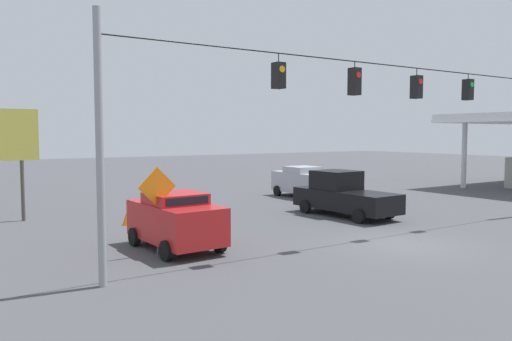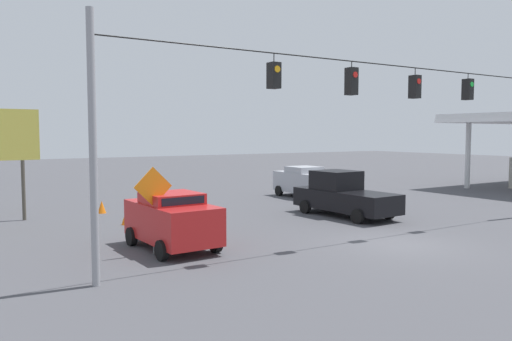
{
  "view_description": "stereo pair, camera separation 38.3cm",
  "coord_description": "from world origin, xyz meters",
  "px_view_note": "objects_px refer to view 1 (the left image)",
  "views": [
    {
      "loc": [
        13.83,
        11.7,
        3.89
      ],
      "look_at": [
        0.32,
        -9.02,
        2.07
      ],
      "focal_mm": 35.0,
      "sensor_mm": 36.0,
      "label": 1
    },
    {
      "loc": [
        13.51,
        11.91,
        3.89
      ],
      "look_at": [
        0.32,
        -9.02,
        2.07
      ],
      "focal_mm": 35.0,
      "sensor_mm": 36.0,
      "label": 2
    }
  ],
  "objects_px": {
    "sedan_silver_oncoming_far": "(302,181)",
    "traffic_cone_nearest": "(157,231)",
    "overhead_signal_span": "(387,118)",
    "sedan_red_parked_shoulder": "(176,220)",
    "traffic_cone_third": "(101,207)",
    "traffic_cone_second": "(127,218)",
    "work_zone_sign": "(157,194)",
    "pickup_truck_black_crossing_near": "(343,195)"
  },
  "relations": [
    {
      "from": "overhead_signal_span",
      "to": "sedan_red_parked_shoulder",
      "type": "bearing_deg",
      "value": -21.75
    },
    {
      "from": "overhead_signal_span",
      "to": "traffic_cone_second",
      "type": "relative_size",
      "value": 33.92
    },
    {
      "from": "sedan_silver_oncoming_far",
      "to": "traffic_cone_nearest",
      "type": "xyz_separation_m",
      "value": [
        12.16,
        6.77,
        -0.68
      ]
    },
    {
      "from": "traffic_cone_nearest",
      "to": "overhead_signal_span",
      "type": "bearing_deg",
      "value": 146.75
    },
    {
      "from": "traffic_cone_nearest",
      "to": "traffic_cone_third",
      "type": "xyz_separation_m",
      "value": [
        0.01,
        -7.17,
        0.0
      ]
    },
    {
      "from": "pickup_truck_black_crossing_near",
      "to": "sedan_red_parked_shoulder",
      "type": "height_order",
      "value": "pickup_truck_black_crossing_near"
    },
    {
      "from": "pickup_truck_black_crossing_near",
      "to": "traffic_cone_nearest",
      "type": "distance_m",
      "value": 9.52
    },
    {
      "from": "sedan_red_parked_shoulder",
      "to": "traffic_cone_nearest",
      "type": "bearing_deg",
      "value": -91.55
    },
    {
      "from": "sedan_red_parked_shoulder",
      "to": "work_zone_sign",
      "type": "distance_m",
      "value": 1.36
    },
    {
      "from": "sedan_silver_oncoming_far",
      "to": "work_zone_sign",
      "type": "distance_m",
      "value": 15.86
    },
    {
      "from": "pickup_truck_black_crossing_near",
      "to": "traffic_cone_nearest",
      "type": "xyz_separation_m",
      "value": [
        9.49,
        0.28,
        -0.67
      ]
    },
    {
      "from": "overhead_signal_span",
      "to": "pickup_truck_black_crossing_near",
      "type": "distance_m",
      "value": 6.49
    },
    {
      "from": "overhead_signal_span",
      "to": "sedan_silver_oncoming_far",
      "type": "relative_size",
      "value": 4.91
    },
    {
      "from": "pickup_truck_black_crossing_near",
      "to": "sedan_silver_oncoming_far",
      "type": "distance_m",
      "value": 7.02
    },
    {
      "from": "traffic_cone_second",
      "to": "traffic_cone_third",
      "type": "distance_m",
      "value": 3.68
    },
    {
      "from": "pickup_truck_black_crossing_near",
      "to": "work_zone_sign",
      "type": "height_order",
      "value": "work_zone_sign"
    },
    {
      "from": "sedan_silver_oncoming_far",
      "to": "traffic_cone_third",
      "type": "distance_m",
      "value": 12.19
    },
    {
      "from": "pickup_truck_black_crossing_near",
      "to": "work_zone_sign",
      "type": "bearing_deg",
      "value": 13.6
    },
    {
      "from": "sedan_silver_oncoming_far",
      "to": "traffic_cone_nearest",
      "type": "distance_m",
      "value": 13.93
    },
    {
      "from": "traffic_cone_nearest",
      "to": "work_zone_sign",
      "type": "relative_size",
      "value": 0.22
    },
    {
      "from": "overhead_signal_span",
      "to": "sedan_red_parked_shoulder",
      "type": "xyz_separation_m",
      "value": [
        7.05,
        -2.81,
        -3.48
      ]
    },
    {
      "from": "traffic_cone_second",
      "to": "traffic_cone_nearest",
      "type": "bearing_deg",
      "value": 89.28
    },
    {
      "from": "traffic_cone_third",
      "to": "traffic_cone_nearest",
      "type": "bearing_deg",
      "value": 90.04
    },
    {
      "from": "pickup_truck_black_crossing_near",
      "to": "traffic_cone_second",
      "type": "distance_m",
      "value": 10.0
    },
    {
      "from": "traffic_cone_nearest",
      "to": "work_zone_sign",
      "type": "xyz_separation_m",
      "value": [
        0.87,
        2.23,
        1.68
      ]
    },
    {
      "from": "pickup_truck_black_crossing_near",
      "to": "sedan_silver_oncoming_far",
      "type": "relative_size",
      "value": 1.28
    },
    {
      "from": "overhead_signal_span",
      "to": "traffic_cone_nearest",
      "type": "height_order",
      "value": "overhead_signal_span"
    },
    {
      "from": "sedan_silver_oncoming_far",
      "to": "overhead_signal_span",
      "type": "bearing_deg",
      "value": 65.59
    },
    {
      "from": "sedan_red_parked_shoulder",
      "to": "traffic_cone_second",
      "type": "bearing_deg",
      "value": -91.0
    },
    {
      "from": "traffic_cone_nearest",
      "to": "traffic_cone_second",
      "type": "bearing_deg",
      "value": -90.72
    },
    {
      "from": "overhead_signal_span",
      "to": "traffic_cone_nearest",
      "type": "xyz_separation_m",
      "value": [
        7.0,
        -4.59,
        -4.17
      ]
    },
    {
      "from": "overhead_signal_span",
      "to": "traffic_cone_third",
      "type": "height_order",
      "value": "overhead_signal_span"
    },
    {
      "from": "overhead_signal_span",
      "to": "traffic_cone_third",
      "type": "xyz_separation_m",
      "value": [
        7.01,
        -11.76,
        -4.17
      ]
    },
    {
      "from": "pickup_truck_black_crossing_near",
      "to": "overhead_signal_span",
      "type": "bearing_deg",
      "value": 62.9
    },
    {
      "from": "pickup_truck_black_crossing_near",
      "to": "traffic_cone_second",
      "type": "xyz_separation_m",
      "value": [
        9.45,
        -3.22,
        -0.67
      ]
    },
    {
      "from": "sedan_silver_oncoming_far",
      "to": "traffic_cone_second",
      "type": "xyz_separation_m",
      "value": [
        12.11,
        3.28,
        -0.68
      ]
    },
    {
      "from": "traffic_cone_nearest",
      "to": "pickup_truck_black_crossing_near",
      "type": "bearing_deg",
      "value": -178.33
    },
    {
      "from": "sedan_red_parked_shoulder",
      "to": "work_zone_sign",
      "type": "relative_size",
      "value": 1.41
    },
    {
      "from": "sedan_red_parked_shoulder",
      "to": "traffic_cone_third",
      "type": "xyz_separation_m",
      "value": [
        -0.04,
        -8.95,
        -0.69
      ]
    },
    {
      "from": "traffic_cone_third",
      "to": "sedan_red_parked_shoulder",
      "type": "bearing_deg",
      "value": 89.73
    },
    {
      "from": "overhead_signal_span",
      "to": "sedan_silver_oncoming_far",
      "type": "bearing_deg",
      "value": -114.41
    },
    {
      "from": "overhead_signal_span",
      "to": "sedan_silver_oncoming_far",
      "type": "height_order",
      "value": "overhead_signal_span"
    }
  ]
}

